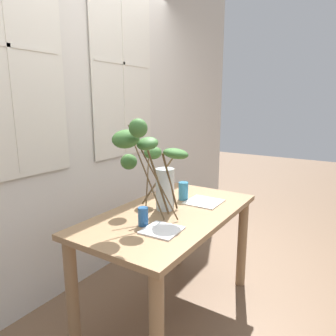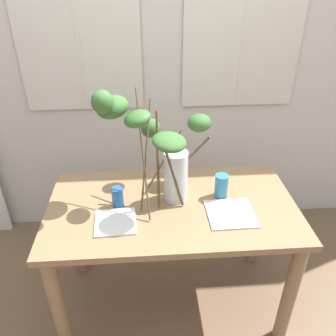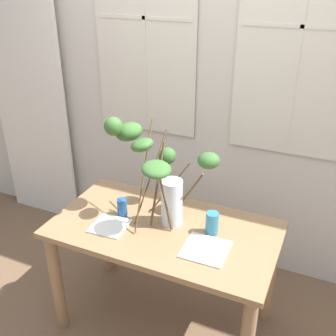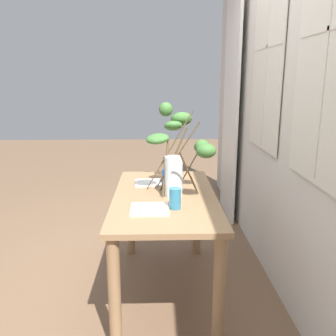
{
  "view_description": "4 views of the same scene",
  "coord_description": "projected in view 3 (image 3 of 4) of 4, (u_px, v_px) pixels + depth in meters",
  "views": [
    {
      "loc": [
        -1.65,
        -1.04,
        1.49
      ],
      "look_at": [
        -0.01,
        0.02,
        1.06
      ],
      "focal_mm": 32.82,
      "sensor_mm": 36.0,
      "label": 1
    },
    {
      "loc": [
        -0.13,
        -1.47,
        1.89
      ],
      "look_at": [
        -0.02,
        0.06,
        0.96
      ],
      "focal_mm": 36.74,
      "sensor_mm": 36.0,
      "label": 2
    },
    {
      "loc": [
        0.82,
        -1.78,
        2.15
      ],
      "look_at": [
        -0.01,
        0.08,
        1.11
      ],
      "focal_mm": 43.08,
      "sensor_mm": 36.0,
      "label": 3
    },
    {
      "loc": [
        2.44,
        -0.05,
        1.57
      ],
      "look_at": [
        0.1,
        0.02,
        0.99
      ],
      "focal_mm": 38.36,
      "sensor_mm": 36.0,
      "label": 4
    }
  ],
  "objects": [
    {
      "name": "dining_table",
      "position": [
        164.0,
        246.0,
        2.44
      ],
      "size": [
        1.33,
        0.73,
        0.76
      ],
      "color": "#93704C",
      "rests_on": "ground"
    },
    {
      "name": "plate_square_left",
      "position": [
        110.0,
        226.0,
        2.38
      ],
      "size": [
        0.21,
        0.21,
        0.01
      ],
      "primitive_type": "cube",
      "rotation": [
        0.0,
        0.0,
        0.06
      ],
      "color": "white",
      "rests_on": "dining_table"
    },
    {
      "name": "vase_with_branches",
      "position": [
        160.0,
        169.0,
        2.34
      ],
      "size": [
        0.65,
        0.52,
        0.65
      ],
      "color": "silver",
      "rests_on": "dining_table"
    },
    {
      "name": "drinking_glass_blue_right",
      "position": [
        212.0,
        223.0,
        2.3
      ],
      "size": [
        0.07,
        0.07,
        0.13
      ],
      "primitive_type": "cylinder",
      "color": "teal",
      "rests_on": "dining_table"
    },
    {
      "name": "ground",
      "position": [
        165.0,
        320.0,
        2.73
      ],
      "size": [
        14.0,
        14.0,
        0.0
      ],
      "primitive_type": "plane",
      "color": "brown"
    },
    {
      "name": "back_wall_with_windows",
      "position": [
        218.0,
        70.0,
        2.78
      ],
      "size": [
        5.55,
        0.14,
        2.97
      ],
      "color": "beige",
      "rests_on": "ground"
    },
    {
      "name": "curtain_sheer_side",
      "position": [
        28.0,
        88.0,
        3.39
      ],
      "size": [
        0.73,
        0.03,
        2.44
      ],
      "primitive_type": "cube",
      "color": "white",
      "rests_on": "ground"
    },
    {
      "name": "plate_square_right",
      "position": [
        205.0,
        249.0,
        2.19
      ],
      "size": [
        0.25,
        0.25,
        0.01
      ],
      "primitive_type": "cube",
      "rotation": [
        0.0,
        0.0,
        0.01
      ],
      "color": "silver",
      "rests_on": "dining_table"
    },
    {
      "name": "drinking_glass_blue_left",
      "position": [
        122.0,
        207.0,
        2.47
      ],
      "size": [
        0.06,
        0.06,
        0.11
      ],
      "primitive_type": "cylinder",
      "color": "#235693",
      "rests_on": "dining_table"
    }
  ]
}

